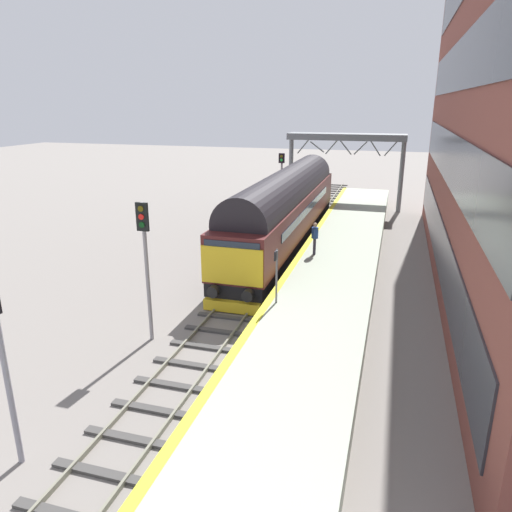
{
  "coord_description": "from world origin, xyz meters",
  "views": [
    {
      "loc": [
        6.1,
        -21.81,
        8.34
      ],
      "look_at": [
        0.2,
        -1.61,
        1.61
      ],
      "focal_mm": 33.58,
      "sensor_mm": 36.0,
      "label": 1
    }
  ],
  "objects_px": {
    "diesel_locomotive": "(286,207)",
    "signal_post_far": "(281,179)",
    "signal_post_near": "(0,346)",
    "platform_number_sign": "(276,269)",
    "signal_post_mid": "(146,255)",
    "waiting_passenger": "(315,235)"
  },
  "relations": [
    {
      "from": "signal_post_near",
      "to": "platform_number_sign",
      "type": "height_order",
      "value": "signal_post_near"
    },
    {
      "from": "signal_post_near",
      "to": "platform_number_sign",
      "type": "bearing_deg",
      "value": 65.29
    },
    {
      "from": "signal_post_near",
      "to": "waiting_passenger",
      "type": "relative_size",
      "value": 3.04
    },
    {
      "from": "signal_post_near",
      "to": "platform_number_sign",
      "type": "relative_size",
      "value": 2.38
    },
    {
      "from": "signal_post_mid",
      "to": "signal_post_far",
      "type": "bearing_deg",
      "value": 90.0
    },
    {
      "from": "diesel_locomotive",
      "to": "signal_post_mid",
      "type": "relative_size",
      "value": 3.88
    },
    {
      "from": "signal_post_near",
      "to": "signal_post_far",
      "type": "relative_size",
      "value": 1.03
    },
    {
      "from": "diesel_locomotive",
      "to": "waiting_passenger",
      "type": "height_order",
      "value": "diesel_locomotive"
    },
    {
      "from": "signal_post_mid",
      "to": "waiting_passenger",
      "type": "distance_m",
      "value": 10.08
    },
    {
      "from": "diesel_locomotive",
      "to": "waiting_passenger",
      "type": "xyz_separation_m",
      "value": [
        2.43,
        -4.0,
        -0.5
      ]
    },
    {
      "from": "signal_post_near",
      "to": "signal_post_far",
      "type": "bearing_deg",
      "value": 90.0
    },
    {
      "from": "signal_post_mid",
      "to": "platform_number_sign",
      "type": "height_order",
      "value": "signal_post_mid"
    },
    {
      "from": "signal_post_near",
      "to": "waiting_passenger",
      "type": "height_order",
      "value": "signal_post_near"
    },
    {
      "from": "diesel_locomotive",
      "to": "signal_post_far",
      "type": "xyz_separation_m",
      "value": [
        -2.08,
        7.64,
        0.5
      ]
    },
    {
      "from": "diesel_locomotive",
      "to": "waiting_passenger",
      "type": "relative_size",
      "value": 12.18
    },
    {
      "from": "signal_post_near",
      "to": "platform_number_sign",
      "type": "distance_m",
      "value": 9.93
    },
    {
      "from": "signal_post_far",
      "to": "platform_number_sign",
      "type": "height_order",
      "value": "signal_post_far"
    },
    {
      "from": "diesel_locomotive",
      "to": "platform_number_sign",
      "type": "xyz_separation_m",
      "value": [
        2.06,
        -10.57,
        -0.1
      ]
    },
    {
      "from": "platform_number_sign",
      "to": "signal_post_near",
      "type": "bearing_deg",
      "value": -114.71
    },
    {
      "from": "signal_post_near",
      "to": "signal_post_mid",
      "type": "height_order",
      "value": "signal_post_mid"
    },
    {
      "from": "signal_post_mid",
      "to": "waiting_passenger",
      "type": "bearing_deg",
      "value": 63.17
    },
    {
      "from": "signal_post_near",
      "to": "signal_post_mid",
      "type": "bearing_deg",
      "value": 90.0
    }
  ]
}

